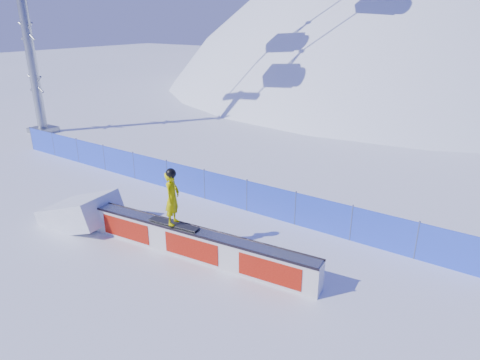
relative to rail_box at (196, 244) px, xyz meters
The scene contains 6 objects.
ground 3.72m from the rail_box, 166.36° to the right, with size 160.00×160.00×0.00m, color white.
snow_hill 45.22m from the rail_box, 94.98° to the left, with size 64.00×64.00×64.00m.
safety_fence 5.10m from the rail_box, 134.65° to the left, with size 22.05×0.05×1.30m.
rail_box is the anchor object (origin of this frame).
snow_ramp 4.86m from the rail_box, behind, with size 2.54×1.69×0.95m, color white, non-canonical shape.
snowboarder 1.55m from the rail_box, behind, with size 1.73×0.69×1.78m.
Camera 1 is at (10.98, -7.60, 6.76)m, focal length 32.00 mm.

